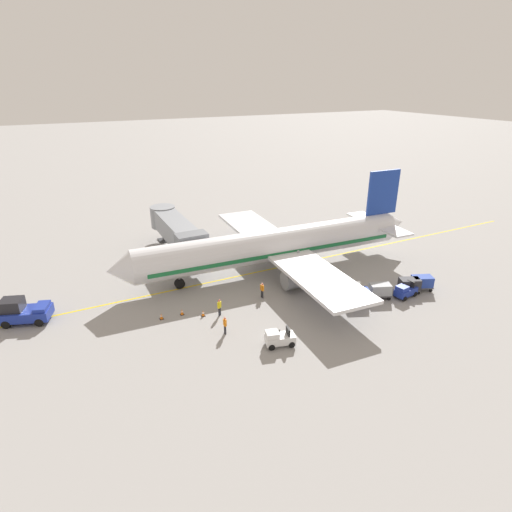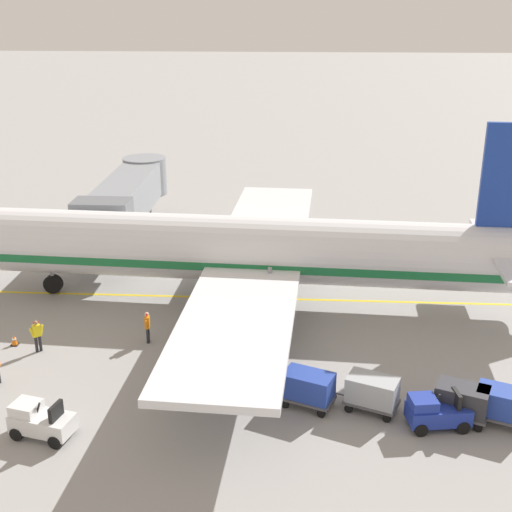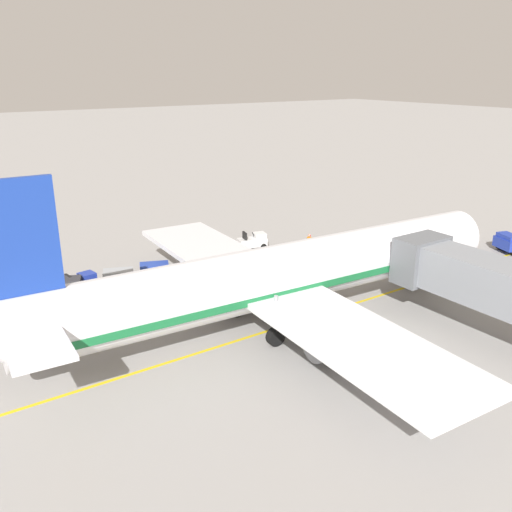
{
  "view_description": "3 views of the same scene",
  "coord_description": "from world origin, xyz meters",
  "px_view_note": "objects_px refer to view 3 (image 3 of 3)",
  "views": [
    {
      "loc": [
        -39.61,
        22.42,
        20.96
      ],
      "look_at": [
        -1.72,
        3.34,
        2.9
      ],
      "focal_mm": 29.41,
      "sensor_mm": 36.0,
      "label": 1
    },
    {
      "loc": [
        -36.1,
        -2.7,
        16.42
      ],
      "look_at": [
        0.37,
        -0.5,
        2.52
      ],
      "focal_mm": 47.39,
      "sensor_mm": 36.0,
      "label": 2
    },
    {
      "loc": [
        24.28,
        -18.48,
        15.13
      ],
      "look_at": [
        -2.35,
        -0.28,
        4.04
      ],
      "focal_mm": 38.16,
      "sensor_mm": 36.0,
      "label": 3
    }
  ],
  "objects_px": {
    "jet_bridge": "(512,291)",
    "ground_crew_marshaller": "(327,254)",
    "ground_crew_loader": "(309,242)",
    "safety_cone_nose_right": "(387,256)",
    "baggage_cart_front": "(155,272)",
    "safety_cone_nose_left": "(345,260)",
    "baggage_tug_trailing": "(80,284)",
    "baggage_cart_tail_end": "(41,292)",
    "safety_cone_wing_tip": "(370,260)",
    "baggage_cart_third_in_train": "(66,287)",
    "baggage_tug_lead": "(253,241)",
    "ground_crew_wing_walker": "(285,271)",
    "parked_airliner": "(279,276)",
    "baggage_cart_second_in_train": "(119,278)"
  },
  "relations": [
    {
      "from": "baggage_cart_front",
      "to": "baggage_cart_tail_end",
      "type": "distance_m",
      "value": 7.99
    },
    {
      "from": "safety_cone_wing_tip",
      "to": "baggage_cart_third_in_train",
      "type": "bearing_deg",
      "value": -105.65
    },
    {
      "from": "baggage_tug_trailing",
      "to": "safety_cone_nose_left",
      "type": "bearing_deg",
      "value": 73.74
    },
    {
      "from": "jet_bridge",
      "to": "safety_cone_wing_tip",
      "type": "distance_m",
      "value": 15.4
    },
    {
      "from": "jet_bridge",
      "to": "ground_crew_wing_walker",
      "type": "distance_m",
      "value": 15.83
    },
    {
      "from": "jet_bridge",
      "to": "baggage_cart_front",
      "type": "xyz_separation_m",
      "value": [
        -20.3,
        -12.53,
        -2.51
      ]
    },
    {
      "from": "ground_crew_marshaller",
      "to": "safety_cone_wing_tip",
      "type": "distance_m",
      "value": 3.69
    },
    {
      "from": "parked_airliner",
      "to": "ground_crew_wing_walker",
      "type": "xyz_separation_m",
      "value": [
        -5.26,
        4.49,
        -2.23
      ]
    },
    {
      "from": "jet_bridge",
      "to": "ground_crew_loader",
      "type": "distance_m",
      "value": 19.6
    },
    {
      "from": "safety_cone_nose_left",
      "to": "safety_cone_wing_tip",
      "type": "distance_m",
      "value": 2.07
    },
    {
      "from": "safety_cone_nose_left",
      "to": "baggage_cart_front",
      "type": "bearing_deg",
      "value": -107.33
    },
    {
      "from": "safety_cone_nose_left",
      "to": "safety_cone_wing_tip",
      "type": "bearing_deg",
      "value": 56.21
    },
    {
      "from": "baggage_tug_trailing",
      "to": "ground_crew_wing_walker",
      "type": "xyz_separation_m",
      "value": [
        6.54,
        13.28,
        0.24
      ]
    },
    {
      "from": "safety_cone_nose_left",
      "to": "baggage_cart_second_in_train",
      "type": "bearing_deg",
      "value": -105.33
    },
    {
      "from": "baggage_tug_lead",
      "to": "baggage_cart_third_in_train",
      "type": "height_order",
      "value": "baggage_tug_lead"
    },
    {
      "from": "jet_bridge",
      "to": "ground_crew_marshaller",
      "type": "xyz_separation_m",
      "value": [
        -16.26,
        0.79,
        -2.5
      ]
    },
    {
      "from": "safety_cone_nose_right",
      "to": "ground_crew_marshaller",
      "type": "bearing_deg",
      "value": -109.33
    },
    {
      "from": "baggage_cart_tail_end",
      "to": "ground_crew_marshaller",
      "type": "bearing_deg",
      "value": 77.12
    },
    {
      "from": "baggage_cart_front",
      "to": "baggage_cart_second_in_train",
      "type": "relative_size",
      "value": 1.0
    },
    {
      "from": "safety_cone_nose_left",
      "to": "jet_bridge",
      "type": "bearing_deg",
      "value": -8.21
    },
    {
      "from": "baggage_tug_trailing",
      "to": "baggage_cart_front",
      "type": "bearing_deg",
      "value": 76.82
    },
    {
      "from": "baggage_cart_front",
      "to": "safety_cone_nose_right",
      "type": "xyz_separation_m",
      "value": [
        5.86,
        18.5,
        -0.66
      ]
    },
    {
      "from": "baggage_cart_front",
      "to": "ground_crew_marshaller",
      "type": "relative_size",
      "value": 1.74
    },
    {
      "from": "baggage_cart_front",
      "to": "safety_cone_wing_tip",
      "type": "relative_size",
      "value": 4.99
    },
    {
      "from": "ground_crew_wing_walker",
      "to": "safety_cone_nose_right",
      "type": "xyz_separation_m",
      "value": [
        0.54,
        10.42,
        -0.66
      ]
    },
    {
      "from": "baggage_cart_front",
      "to": "ground_crew_wing_walker",
      "type": "height_order",
      "value": "ground_crew_wing_walker"
    },
    {
      "from": "ground_crew_loader",
      "to": "safety_cone_nose_right",
      "type": "distance_m",
      "value": 6.66
    },
    {
      "from": "baggage_cart_tail_end",
      "to": "ground_crew_wing_walker",
      "type": "relative_size",
      "value": 1.74
    },
    {
      "from": "jet_bridge",
      "to": "ground_crew_wing_walker",
      "type": "height_order",
      "value": "jet_bridge"
    },
    {
      "from": "ground_crew_marshaller",
      "to": "safety_cone_nose_left",
      "type": "xyz_separation_m",
      "value": [
        0.57,
        1.48,
        -0.66
      ]
    },
    {
      "from": "ground_crew_wing_walker",
      "to": "ground_crew_loader",
      "type": "xyz_separation_m",
      "value": [
        -4.4,
        5.99,
        0.0
      ]
    },
    {
      "from": "ground_crew_marshaller",
      "to": "safety_cone_nose_left",
      "type": "height_order",
      "value": "ground_crew_marshaller"
    },
    {
      "from": "jet_bridge",
      "to": "baggage_tug_trailing",
      "type": "distance_m",
      "value": 28.02
    },
    {
      "from": "baggage_cart_front",
      "to": "jet_bridge",
      "type": "bearing_deg",
      "value": 31.69
    },
    {
      "from": "jet_bridge",
      "to": "ground_crew_loader",
      "type": "height_order",
      "value": "jet_bridge"
    },
    {
      "from": "baggage_tug_lead",
      "to": "ground_crew_marshaller",
      "type": "height_order",
      "value": "ground_crew_marshaller"
    },
    {
      "from": "baggage_cart_third_in_train",
      "to": "baggage_cart_front",
      "type": "bearing_deg",
      "value": 84.3
    },
    {
      "from": "ground_crew_wing_walker",
      "to": "safety_cone_nose_right",
      "type": "relative_size",
      "value": 2.86
    },
    {
      "from": "baggage_cart_second_in_train",
      "to": "ground_crew_marshaller",
      "type": "bearing_deg",
      "value": 75.22
    },
    {
      "from": "ground_crew_marshaller",
      "to": "safety_cone_nose_right",
      "type": "height_order",
      "value": "ground_crew_marshaller"
    },
    {
      "from": "jet_bridge",
      "to": "ground_crew_loader",
      "type": "bearing_deg",
      "value": 175.47
    },
    {
      "from": "jet_bridge",
      "to": "ground_crew_loader",
      "type": "relative_size",
      "value": 8.81
    },
    {
      "from": "ground_crew_marshaller",
      "to": "safety_cone_wing_tip",
      "type": "xyz_separation_m",
      "value": [
        1.72,
        3.19,
        -0.66
      ]
    },
    {
      "from": "baggage_tug_trailing",
      "to": "baggage_cart_front",
      "type": "relative_size",
      "value": 0.9
    },
    {
      "from": "ground_crew_marshaller",
      "to": "safety_cone_wing_tip",
      "type": "bearing_deg",
      "value": 61.7
    },
    {
      "from": "parked_airliner",
      "to": "safety_cone_wing_tip",
      "type": "height_order",
      "value": "parked_airliner"
    },
    {
      "from": "ground_crew_loader",
      "to": "ground_crew_marshaller",
      "type": "bearing_deg",
      "value": -13.5
    },
    {
      "from": "ground_crew_marshaller",
      "to": "ground_crew_loader",
      "type": "bearing_deg",
      "value": 166.5
    },
    {
      "from": "parked_airliner",
      "to": "baggage_cart_second_in_train",
      "type": "bearing_deg",
      "value": -149.68
    },
    {
      "from": "baggage_tug_lead",
      "to": "baggage_cart_tail_end",
      "type": "height_order",
      "value": "baggage_tug_lead"
    }
  ]
}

